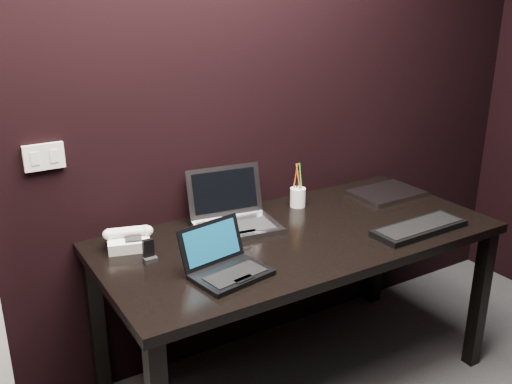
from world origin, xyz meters
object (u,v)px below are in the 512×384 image
desk_phone (129,239)px  netbook (226,265)px  closed_laptop (386,193)px  silver_laptop (234,217)px  ext_keyboard (419,228)px  desk (298,249)px  mobile_phone (149,253)px  pen_cup (298,196)px

desk_phone → netbook: bearing=-60.2°
netbook → closed_laptop: bearing=16.1°
silver_laptop → ext_keyboard: size_ratio=0.85×
desk → silver_laptop: size_ratio=4.45×
netbook → desk_phone: size_ratio=1.51×
netbook → desk: bearing=20.1°
silver_laptop → desk_phone: (-0.47, 0.03, -0.01)m
silver_laptop → desk_phone: bearing=176.1°
desk → desk_phone: 0.72m
silver_laptop → closed_laptop: silver_laptop is taller
desk → closed_laptop: (0.65, 0.15, 0.09)m
mobile_phone → netbook: bearing=-50.6°
ext_keyboard → pen_cup: (-0.28, 0.51, 0.04)m
mobile_phone → desk_phone: bearing=100.1°
netbook → mobile_phone: (-0.20, 0.24, -0.00)m
netbook → ext_keyboard: (0.90, -0.09, -0.02)m
netbook → closed_laptop: (1.09, 0.31, -0.02)m
silver_laptop → ext_keyboard: (0.66, -0.45, -0.03)m
ext_keyboard → desk_phone: bearing=156.6°
netbook → silver_laptop: 0.44m
ext_keyboard → desk_phone: desk_phone is taller
mobile_phone → closed_laptop: bearing=3.1°
desk → ext_keyboard: 0.53m
mobile_phone → pen_cup: 0.84m
silver_laptop → desk_phone: silver_laptop is taller
ext_keyboard → pen_cup: 0.58m
closed_laptop → pen_cup: (-0.47, 0.11, 0.04)m
closed_laptop → mobile_phone: 1.29m
closed_laptop → silver_laptop: bearing=176.5°
netbook → pen_cup: size_ratio=1.43×
closed_laptop → pen_cup: bearing=167.0°
desk_phone → desk: bearing=-19.4°
ext_keyboard → netbook: bearing=174.3°
pen_cup → ext_keyboard: bearing=-61.4°
netbook → closed_laptop: 1.13m
netbook → ext_keyboard: bearing=-5.7°
desk → desk_phone: bearing=160.6°
netbook → ext_keyboard: size_ratio=0.68×
closed_laptop → ext_keyboard: bearing=-115.3°
mobile_phone → pen_cup: pen_cup is taller
silver_laptop → desk_phone: 0.47m
netbook → silver_laptop: size_ratio=0.80×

